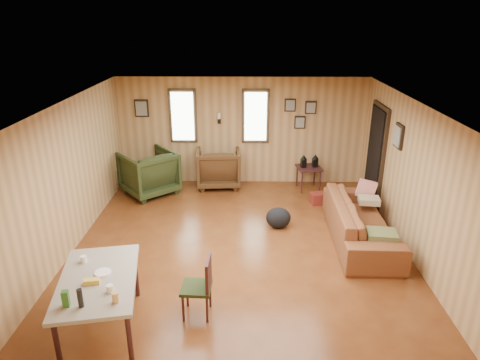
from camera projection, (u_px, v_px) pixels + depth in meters
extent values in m
cube|color=brown|center=(240.00, 247.00, 7.20)|extent=(5.50, 6.00, 0.02)
cube|color=#997C5B|center=(240.00, 104.00, 6.31)|extent=(5.50, 6.00, 0.02)
cube|color=tan|center=(242.00, 131.00, 9.56)|extent=(5.50, 0.02, 2.40)
cube|color=tan|center=(234.00, 299.00, 3.95)|extent=(5.50, 0.02, 2.40)
cube|color=tan|center=(66.00, 179.00, 6.80)|extent=(0.02, 6.00, 2.40)
cube|color=tan|center=(415.00, 181.00, 6.71)|extent=(0.02, 6.00, 2.40)
cube|color=black|center=(183.00, 116.00, 9.41)|extent=(0.60, 0.05, 1.20)
cube|color=#E0F2D1|center=(183.00, 116.00, 9.37)|extent=(0.48, 0.04, 1.06)
cube|color=black|center=(256.00, 116.00, 9.39)|extent=(0.60, 0.05, 1.20)
cube|color=#E0F2D1|center=(256.00, 117.00, 9.35)|extent=(0.48, 0.04, 1.06)
cube|color=black|center=(219.00, 121.00, 9.42)|extent=(0.07, 0.05, 0.12)
cylinder|color=silver|center=(219.00, 116.00, 9.31)|extent=(0.07, 0.07, 0.14)
cube|color=black|center=(376.00, 155.00, 8.60)|extent=(0.06, 1.00, 2.05)
cube|color=black|center=(374.00, 155.00, 8.60)|extent=(0.04, 0.82, 1.90)
cube|color=black|center=(290.00, 105.00, 9.29)|extent=(0.24, 0.04, 0.28)
cube|color=#9E998C|center=(290.00, 105.00, 9.26)|extent=(0.19, 0.02, 0.22)
cube|color=black|center=(311.00, 107.00, 9.30)|extent=(0.24, 0.04, 0.28)
cube|color=#9E998C|center=(311.00, 108.00, 9.27)|extent=(0.19, 0.02, 0.22)
cube|color=black|center=(300.00, 122.00, 9.42)|extent=(0.24, 0.04, 0.28)
cube|color=#9E998C|center=(300.00, 123.00, 9.39)|extent=(0.19, 0.02, 0.22)
cube|color=black|center=(142.00, 108.00, 9.36)|extent=(0.30, 0.04, 0.38)
cube|color=#9E998C|center=(141.00, 109.00, 9.34)|extent=(0.24, 0.02, 0.31)
cube|color=black|center=(399.00, 136.00, 7.32)|extent=(0.04, 0.34, 0.42)
cube|color=#9E998C|center=(397.00, 136.00, 7.32)|extent=(0.02, 0.27, 0.34)
imported|color=brown|center=(362.00, 215.00, 7.25)|extent=(0.75, 2.41, 0.94)
imported|color=#432A14|center=(218.00, 165.00, 9.58)|extent=(1.00, 0.95, 0.97)
imported|color=#283216|center=(149.00, 171.00, 9.14)|extent=(1.38, 1.38, 1.04)
cube|color=#3D1B1C|center=(166.00, 162.00, 9.79)|extent=(0.55, 0.51, 0.04)
cube|color=#3D1B1C|center=(167.00, 175.00, 9.91)|extent=(0.50, 0.46, 0.03)
cylinder|color=#3D1B1C|center=(157.00, 175.00, 9.69)|extent=(0.04, 0.04, 0.48)
cylinder|color=#3D1B1C|center=(175.00, 174.00, 9.74)|extent=(0.04, 0.04, 0.48)
cylinder|color=#3D1B1C|center=(158.00, 170.00, 10.02)|extent=(0.04, 0.04, 0.48)
cylinder|color=#3D1B1C|center=(176.00, 169.00, 10.07)|extent=(0.04, 0.04, 0.48)
cube|color=brown|center=(161.00, 159.00, 9.75)|extent=(0.09, 0.03, 0.12)
cube|color=brown|center=(169.00, 159.00, 9.77)|extent=(0.08, 0.03, 0.11)
cube|color=#3D1B1C|center=(309.00, 168.00, 9.37)|extent=(0.58, 0.58, 0.04)
cylinder|color=#3D1B1C|center=(302.00, 182.00, 9.25)|extent=(0.04, 0.04, 0.50)
cylinder|color=#3D1B1C|center=(320.00, 181.00, 9.30)|extent=(0.04, 0.04, 0.50)
cylinder|color=#3D1B1C|center=(297.00, 176.00, 9.62)|extent=(0.04, 0.04, 0.50)
cylinder|color=#3D1B1C|center=(314.00, 175.00, 9.67)|extent=(0.04, 0.04, 0.50)
cube|color=black|center=(303.00, 163.00, 9.31)|extent=(0.13, 0.13, 0.18)
cone|color=black|center=(304.00, 157.00, 9.26)|extent=(0.17, 0.17, 0.10)
cube|color=black|center=(315.00, 163.00, 9.35)|extent=(0.13, 0.13, 0.18)
cone|color=black|center=(315.00, 157.00, 9.29)|extent=(0.17, 0.17, 0.10)
cube|color=maroon|center=(319.00, 198.00, 8.77)|extent=(0.37, 0.30, 0.24)
ellipsoid|color=black|center=(278.00, 218.00, 7.77)|extent=(0.48, 0.38, 0.39)
cube|color=brown|center=(382.00, 236.00, 6.53)|extent=(0.48, 0.40, 0.14)
cube|color=red|center=(366.00, 189.00, 8.03)|extent=(0.40, 0.15, 0.39)
cube|color=tan|center=(369.00, 200.00, 7.81)|extent=(0.41, 0.33, 0.11)
cube|color=gray|center=(98.00, 280.00, 5.05)|extent=(1.14, 1.61, 0.05)
cylinder|color=#3D1B1C|center=(58.00, 348.00, 4.54)|extent=(0.07, 0.07, 0.71)
cylinder|color=#3D1B1C|center=(130.00, 339.00, 4.66)|extent=(0.07, 0.07, 0.71)
cylinder|color=#3D1B1C|center=(79.00, 279.00, 5.71)|extent=(0.07, 0.07, 0.71)
cylinder|color=#3D1B1C|center=(136.00, 274.00, 5.83)|extent=(0.07, 0.07, 0.71)
cylinder|color=white|center=(110.00, 288.00, 4.78)|extent=(0.09, 0.09, 0.09)
cylinder|color=white|center=(84.00, 259.00, 5.35)|extent=(0.09, 0.09, 0.09)
cube|color=#2D6524|center=(66.00, 299.00, 4.53)|extent=(0.08, 0.08, 0.19)
cylinder|color=black|center=(80.00, 298.00, 4.52)|extent=(0.07, 0.07, 0.22)
cylinder|color=tan|center=(115.00, 297.00, 4.61)|extent=(0.08, 0.08, 0.12)
cylinder|color=white|center=(103.00, 273.00, 5.13)|extent=(0.23, 0.23, 0.02)
cube|color=yellow|center=(92.00, 281.00, 4.93)|extent=(0.19, 0.11, 0.06)
cube|color=#283216|center=(196.00, 288.00, 5.45)|extent=(0.39, 0.39, 0.04)
cube|color=#3D1B1C|center=(208.00, 273.00, 5.36)|extent=(0.05, 0.36, 0.41)
cylinder|color=#3D1B1C|center=(183.00, 308.00, 5.39)|extent=(0.03, 0.03, 0.40)
cylinder|color=#3D1B1C|center=(207.00, 309.00, 5.37)|extent=(0.03, 0.03, 0.40)
cylinder|color=#3D1B1C|center=(187.00, 293.00, 5.67)|extent=(0.03, 0.03, 0.40)
cylinder|color=#3D1B1C|center=(210.00, 294.00, 5.66)|extent=(0.03, 0.03, 0.40)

